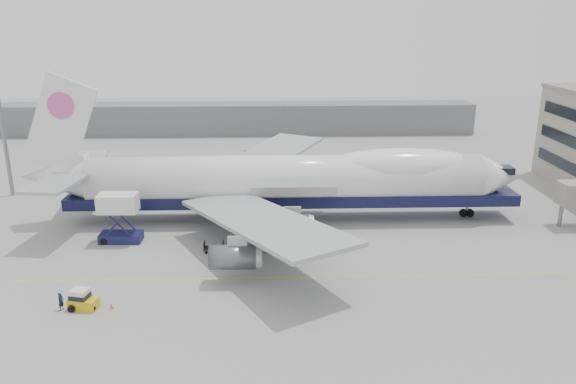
{
  "coord_description": "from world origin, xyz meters",
  "views": [
    {
      "loc": [
        -2.05,
        -60.03,
        26.73
      ],
      "look_at": [
        0.11,
        6.0,
        5.75
      ],
      "focal_mm": 35.0,
      "sensor_mm": 36.0,
      "label": 1
    }
  ],
  "objects_px": {
    "catering_truck": "(119,215)",
    "airliner": "(291,179)",
    "baggage_tug": "(82,300)",
    "ground_worker": "(61,301)"
  },
  "relations": [
    {
      "from": "ground_worker",
      "to": "baggage_tug",
      "type": "bearing_deg",
      "value": -59.45
    },
    {
      "from": "airliner",
      "to": "baggage_tug",
      "type": "height_order",
      "value": "airliner"
    },
    {
      "from": "catering_truck",
      "to": "airliner",
      "type": "bearing_deg",
      "value": 20.5
    },
    {
      "from": "catering_truck",
      "to": "ground_worker",
      "type": "xyz_separation_m",
      "value": [
        -1.42,
        -16.8,
        -2.56
      ]
    },
    {
      "from": "airliner",
      "to": "catering_truck",
      "type": "xyz_separation_m",
      "value": [
        -21.14,
        -7.32,
        -2.18
      ]
    },
    {
      "from": "airliner",
      "to": "baggage_tug",
      "type": "relative_size",
      "value": 22.81
    },
    {
      "from": "baggage_tug",
      "to": "ground_worker",
      "type": "bearing_deg",
      "value": -159.45
    },
    {
      "from": "airliner",
      "to": "catering_truck",
      "type": "distance_m",
      "value": 22.48
    },
    {
      "from": "ground_worker",
      "to": "airliner",
      "type": "bearing_deg",
      "value": -19.41
    },
    {
      "from": "catering_truck",
      "to": "baggage_tug",
      "type": "distance_m",
      "value": 16.78
    }
  ]
}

